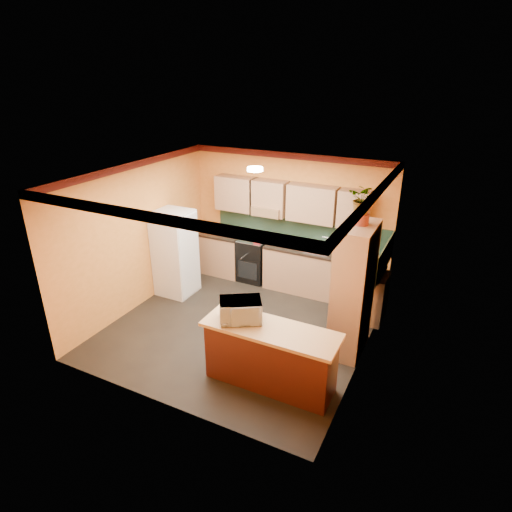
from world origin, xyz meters
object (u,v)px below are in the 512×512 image
at_px(fridge, 175,253).
at_px(pantry, 353,290).
at_px(microwave, 240,310).
at_px(breakfast_bar, 270,358).
at_px(stove, 254,259).
at_px(base_cabinets_back, 281,266).

height_order(fridge, pantry, pantry).
xyz_separation_m(fridge, microwave, (2.37, -1.69, 0.24)).
bearing_deg(breakfast_bar, fridge, 149.19).
bearing_deg(fridge, stove, 47.16).
height_order(breakfast_bar, microwave, microwave).
bearing_deg(base_cabinets_back, fridge, -145.33).
bearing_deg(pantry, stove, 147.92).
height_order(base_cabinets_back, breakfast_bar, same).
relative_size(base_cabinets_back, pantry, 1.74).
relative_size(stove, microwave, 1.59).
bearing_deg(stove, base_cabinets_back, 0.00).
bearing_deg(fridge, breakfast_bar, -30.81).
height_order(base_cabinets_back, fridge, fridge).
bearing_deg(stove, microwave, -66.56).
relative_size(fridge, microwave, 2.98).
relative_size(breakfast_bar, microwave, 3.15).
height_order(fridge, microwave, fridge).
xyz_separation_m(pantry, breakfast_bar, (-0.77, -1.34, -0.61)).
relative_size(stove, fridge, 0.54).
xyz_separation_m(stove, breakfast_bar, (1.72, -2.89, -0.02)).
xyz_separation_m(stove, fridge, (-1.12, -1.20, 0.39)).
relative_size(fridge, breakfast_bar, 0.94).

